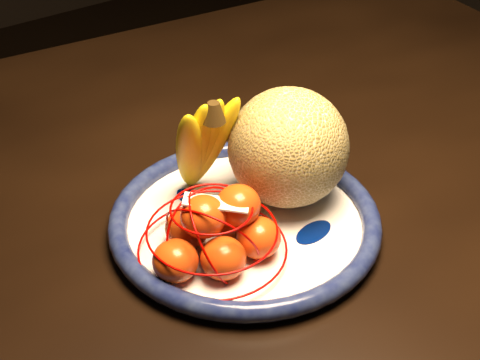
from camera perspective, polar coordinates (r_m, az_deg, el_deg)
dining_table at (r=1.05m, az=-5.13°, el=-3.03°), size 1.61×1.07×0.76m
fruit_bowl at (r=0.89m, az=0.38°, el=-3.28°), size 0.33×0.33×0.03m
cantaloupe at (r=0.89m, az=3.77°, el=2.53°), size 0.15×0.15×0.15m
banana_bunch at (r=0.88m, az=-3.07°, el=3.05°), size 0.11×0.10×0.16m
mandarin_bag at (r=0.82m, az=-1.87°, el=-4.12°), size 0.22×0.22×0.11m
price_tag at (r=0.80m, az=-1.88°, el=-1.77°), size 0.07×0.07×0.01m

